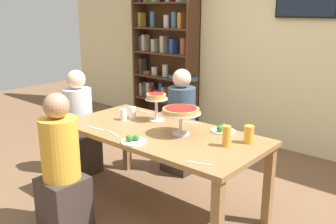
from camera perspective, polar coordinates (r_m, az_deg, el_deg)
The scene contains 20 objects.
ground_plane at distance 3.52m, azimuth -1.10°, elevation -14.45°, with size 12.00×12.00×0.00m, color brown.
rear_partition at distance 4.92m, azimuth 16.44°, elevation 10.79°, with size 8.00×0.12×2.80m, color beige.
dining_table at distance 3.24m, azimuth -1.16°, elevation -4.36°, with size 1.82×0.89×0.74m.
bookshelf at distance 5.71m, azimuth -0.43°, elevation 9.34°, with size 1.17×0.30×2.21m.
diner_near_left at distance 3.12m, azimuth -16.04°, elevation -9.03°, with size 0.34×0.34×1.15m.
diner_far_left at distance 4.08m, azimuth 2.07°, elevation -2.52°, with size 0.34×0.34×1.15m.
diner_head_west at distance 4.13m, azimuth -13.49°, elevation -2.73°, with size 0.34×0.34×1.15m.
deep_dish_pizza_stand at distance 3.07m, azimuth 2.00°, elevation -0.05°, with size 0.34×0.34×0.23m.
personal_pizza_stand at distance 3.45m, azimuth -1.81°, elevation 1.83°, with size 0.21×0.21×0.26m.
salad_plate_near_diner at distance 2.94m, azimuth -5.36°, elevation -4.37°, with size 0.21×0.21×0.07m.
salad_plate_far_diner at distance 3.21m, azimuth 8.42°, elevation -2.67°, with size 0.21×0.21×0.07m.
beer_glass_amber_tall at distance 2.97m, azimuth 12.37°, elevation -3.40°, with size 0.08×0.08×0.14m, color gold.
beer_glass_amber_short at distance 2.87m, azimuth 9.01°, elevation -3.69°, with size 0.07×0.07×0.16m, color gold.
water_glass_clear_near at distance 3.58m, azimuth -5.50°, elevation -0.10°, with size 0.07×0.07×0.11m, color white.
water_glass_clear_far at distance 3.54m, azimuth -6.90°, elevation -0.38°, with size 0.06×0.06×0.11m, color white.
cutlery_fork_near at distance 2.56m, azimuth 4.86°, elevation -7.91°, with size 0.18×0.02×0.01m, color silver.
cutlery_knife_near at distance 3.17m, azimuth -8.50°, elevation -3.29°, with size 0.18×0.02×0.01m, color silver.
cutlery_fork_far at distance 3.44m, azimuth 3.64°, elevation -1.67°, with size 0.18×0.02×0.01m, color silver.
cutlery_knife_far at distance 3.34m, azimuth -11.19°, elevation -2.46°, with size 0.18×0.02×0.01m, color silver.
cutlery_spare_fork at distance 3.81m, azimuth -3.63°, elevation 0.06°, with size 0.18×0.02×0.01m, color silver.
Camera 1 is at (2.03, -2.27, 1.76)m, focal length 39.54 mm.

